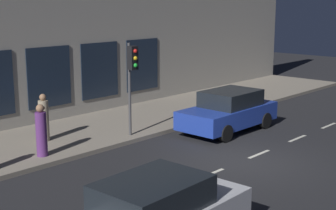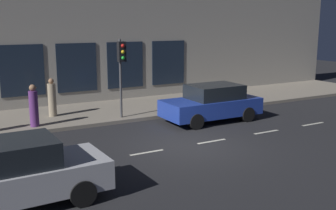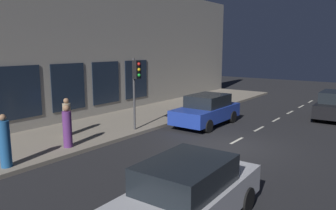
{
  "view_description": "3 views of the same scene",
  "coord_description": "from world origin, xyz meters",
  "px_view_note": "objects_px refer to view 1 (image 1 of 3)",
  "views": [
    {
      "loc": [
        -8.53,
        12.74,
        5.03
      ],
      "look_at": [
        3.36,
        -0.19,
        1.31
      ],
      "focal_mm": 53.51,
      "sensor_mm": 36.0,
      "label": 1
    },
    {
      "loc": [
        -11.49,
        7.2,
        4.22
      ],
      "look_at": [
        1.65,
        -0.12,
        1.13
      ],
      "focal_mm": 43.37,
      "sensor_mm": 36.0,
      "label": 2
    },
    {
      "loc": [
        -5.71,
        11.75,
        3.99
      ],
      "look_at": [
        2.7,
        0.38,
        1.49
      ],
      "focal_mm": 34.76,
      "sensor_mm": 36.0,
      "label": 3
    }
  ],
  "objects_px": {
    "pedestrian_0": "(44,119)",
    "traffic_light": "(132,68)",
    "parked_car_0": "(229,111)",
    "pedestrian_1": "(41,132)"
  },
  "relations": [
    {
      "from": "traffic_light",
      "to": "pedestrian_1",
      "type": "distance_m",
      "value": 4.01
    },
    {
      "from": "pedestrian_0",
      "to": "pedestrian_1",
      "type": "xyz_separation_m",
      "value": [
        -1.45,
        1.06,
        0.01
      ]
    },
    {
      "from": "pedestrian_1",
      "to": "parked_car_0",
      "type": "bearing_deg",
      "value": 87.85
    },
    {
      "from": "parked_car_0",
      "to": "pedestrian_0",
      "type": "bearing_deg",
      "value": 58.55
    },
    {
      "from": "pedestrian_0",
      "to": "traffic_light",
      "type": "bearing_deg",
      "value": 4.22
    },
    {
      "from": "pedestrian_0",
      "to": "pedestrian_1",
      "type": "distance_m",
      "value": 1.8
    },
    {
      "from": "traffic_light",
      "to": "pedestrian_1",
      "type": "bearing_deg",
      "value": 84.33
    },
    {
      "from": "parked_car_0",
      "to": "pedestrian_1",
      "type": "relative_size",
      "value": 2.53
    },
    {
      "from": "pedestrian_0",
      "to": "pedestrian_1",
      "type": "relative_size",
      "value": 1.0
    },
    {
      "from": "parked_car_0",
      "to": "pedestrian_1",
      "type": "xyz_separation_m",
      "value": [
        2.18,
        7.01,
        0.15
      ]
    }
  ]
}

